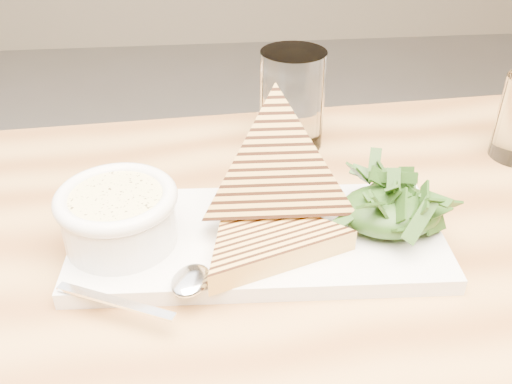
{
  "coord_description": "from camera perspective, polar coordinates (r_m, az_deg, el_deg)",
  "views": [
    {
      "loc": [
        0.02,
        -0.19,
        1.08
      ],
      "look_at": [
        0.06,
        0.27,
        0.78
      ],
      "focal_mm": 40.0,
      "sensor_mm": 36.0,
      "label": 1
    }
  ],
  "objects": [
    {
      "name": "table_top",
      "position": [
        0.55,
        14.09,
        -10.97
      ],
      "size": [
        1.2,
        0.84,
        0.04
      ],
      "primitive_type": "cube",
      "rotation": [
        0.0,
        0.0,
        0.06
      ],
      "color": "#B18146",
      "rests_on": "ground"
    },
    {
      "name": "table_leg_bl",
      "position": [
        1.08,
        -24.09,
        -13.58
      ],
      "size": [
        0.06,
        0.06,
        0.69
      ],
      "primitive_type": "cylinder",
      "color": "#B18146",
      "rests_on": "ground"
    },
    {
      "name": "platter",
      "position": [
        0.56,
        0.21,
        -4.66
      ],
      "size": [
        0.37,
        0.18,
        0.02
      ],
      "primitive_type": "cube",
      "rotation": [
        0.0,
        0.0,
        -0.05
      ],
      "color": "white",
      "rests_on": "table_top"
    },
    {
      "name": "soup_bowl",
      "position": [
        0.55,
        -13.46,
        -2.98
      ],
      "size": [
        0.11,
        0.11,
        0.04
      ],
      "primitive_type": "cylinder",
      "color": "white",
      "rests_on": "platter"
    },
    {
      "name": "soup",
      "position": [
        0.54,
        -13.81,
        -0.75
      ],
      "size": [
        0.09,
        0.09,
        0.01
      ],
      "primitive_type": "cylinder",
      "color": "#E8D98C",
      "rests_on": "soup_bowl"
    },
    {
      "name": "bowl_rim",
      "position": [
        0.53,
        -13.84,
        -0.57
      ],
      "size": [
        0.11,
        0.11,
        0.01
      ],
      "primitive_type": "torus",
      "color": "white",
      "rests_on": "soup_bowl"
    },
    {
      "name": "sandwich_flat",
      "position": [
        0.53,
        0.88,
        -4.41
      ],
      "size": [
        0.22,
        0.22,
        0.02
      ],
      "primitive_type": null,
      "rotation": [
        0.0,
        0.0,
        0.34
      ],
      "color": "tan",
      "rests_on": "platter"
    },
    {
      "name": "sandwich_lean",
      "position": [
        0.54,
        2.16,
        1.89
      ],
      "size": [
        0.18,
        0.18,
        0.19
      ],
      "primitive_type": null,
      "rotation": [
        1.0,
        0.0,
        -0.04
      ],
      "color": "tan",
      "rests_on": "sandwich_flat"
    },
    {
      "name": "salad_base",
      "position": [
        0.57,
        13.26,
        -1.82
      ],
      "size": [
        0.1,
        0.08,
        0.04
      ],
      "primitive_type": "ellipsoid",
      "color": "black",
      "rests_on": "platter"
    },
    {
      "name": "arugula_pile",
      "position": [
        0.56,
        13.36,
        -1.16
      ],
      "size": [
        0.11,
        0.1,
        0.05
      ],
      "primitive_type": null,
      "color": "#30521A",
      "rests_on": "platter"
    },
    {
      "name": "spoon_bowl",
      "position": [
        0.5,
        -6.55,
        -8.76
      ],
      "size": [
        0.05,
        0.05,
        0.01
      ],
      "primitive_type": "ellipsoid",
      "rotation": [
        0.0,
        0.0,
        -0.45
      ],
      "color": "silver",
      "rests_on": "platter"
    },
    {
      "name": "spoon_handle",
      "position": [
        0.49,
        -13.93,
        -10.56
      ],
      "size": [
        0.1,
        0.06,
        0.0
      ],
      "primitive_type": "cube",
      "rotation": [
        0.0,
        0.0,
        -0.45
      ],
      "color": "silver",
      "rests_on": "platter"
    },
    {
      "name": "glass_near",
      "position": [
        0.72,
        3.63,
        9.23
      ],
      "size": [
        0.08,
        0.08,
        0.12
      ],
      "primitive_type": "cylinder",
      "color": "white",
      "rests_on": "table_top"
    }
  ]
}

